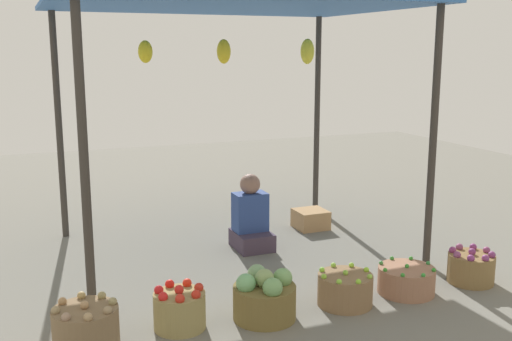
{
  "coord_description": "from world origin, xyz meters",
  "views": [
    {
      "loc": [
        -2.02,
        -5.57,
        2.03
      ],
      "look_at": [
        0.0,
        -0.63,
        0.95
      ],
      "focal_mm": 42.15,
      "sensor_mm": 36.0,
      "label": 1
    }
  ],
  "objects": [
    {
      "name": "ground_plane",
      "position": [
        0.0,
        0.0,
        0.0
      ],
      "size": [
        14.0,
        14.0,
        0.0
      ],
      "primitive_type": "plane",
      "color": "slate"
    },
    {
      "name": "market_stall_structure",
      "position": [
        0.0,
        0.0,
        2.29
      ],
      "size": [
        3.41,
        2.57,
        2.46
      ],
      "color": "#38332D",
      "rests_on": "ground"
    },
    {
      "name": "vendor_person",
      "position": [
        0.19,
        -0.02,
        0.3
      ],
      "size": [
        0.36,
        0.44,
        0.78
      ],
      "color": "#3F3345",
      "rests_on": "ground"
    },
    {
      "name": "basket_potatoes",
      "position": [
        -1.66,
        -1.59,
        0.15
      ],
      "size": [
        0.45,
        0.45,
        0.35
      ],
      "color": "#7E6446",
      "rests_on": "ground"
    },
    {
      "name": "basket_red_tomatoes",
      "position": [
        -0.98,
        -1.53,
        0.15
      ],
      "size": [
        0.39,
        0.39,
        0.33
      ],
      "color": "#988750",
      "rests_on": "ground"
    },
    {
      "name": "basket_cabbages",
      "position": [
        -0.33,
        -1.62,
        0.17
      ],
      "size": [
        0.48,
        0.48,
        0.4
      ],
      "color": "brown",
      "rests_on": "ground"
    },
    {
      "name": "basket_limes",
      "position": [
        0.37,
        -1.63,
        0.13
      ],
      "size": [
        0.44,
        0.44,
        0.29
      ],
      "color": "olive",
      "rests_on": "ground"
    },
    {
      "name": "basket_green_chilies",
      "position": [
        0.97,
        -1.62,
        0.11
      ],
      "size": [
        0.48,
        0.48,
        0.26
      ],
      "color": "#9B6C52",
      "rests_on": "ground"
    },
    {
      "name": "basket_purple_onions",
      "position": [
        1.64,
        -1.64,
        0.14
      ],
      "size": [
        0.4,
        0.4,
        0.31
      ],
      "color": "olive",
      "rests_on": "ground"
    },
    {
      "name": "wooden_crate_near_vendor",
      "position": [
        1.09,
        0.37,
        0.11
      ],
      "size": [
        0.35,
        0.35,
        0.21
      ],
      "primitive_type": "cube",
      "color": "#AB8255",
      "rests_on": "ground"
    }
  ]
}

